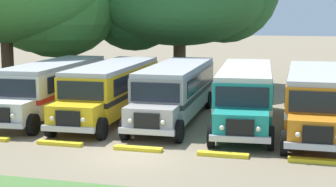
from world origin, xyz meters
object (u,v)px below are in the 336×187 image
at_px(parked_bus_slot_3, 245,93).
at_px(parked_bus_slot_4, 315,97).
at_px(parked_bus_slot_0, 54,85).
at_px(parked_bus_slot_2, 176,89).
at_px(parked_bus_slot_1, 112,88).

distance_m(parked_bus_slot_3, parked_bus_slot_4, 3.34).
height_order(parked_bus_slot_0, parked_bus_slot_2, same).
relative_size(parked_bus_slot_0, parked_bus_slot_2, 1.00).
relative_size(parked_bus_slot_0, parked_bus_slot_1, 1.00).
bearing_deg(parked_bus_slot_2, parked_bus_slot_1, -85.20).
distance_m(parked_bus_slot_0, parked_bus_slot_2, 6.78).
height_order(parked_bus_slot_1, parked_bus_slot_4, same).
xyz_separation_m(parked_bus_slot_1, parked_bus_slot_3, (7.00, 0.06, 0.00)).
height_order(parked_bus_slot_1, parked_bus_slot_2, same).
bearing_deg(parked_bus_slot_2, parked_bus_slot_3, 83.60).
xyz_separation_m(parked_bus_slot_1, parked_bus_slot_2, (3.38, 0.37, 0.00)).
xyz_separation_m(parked_bus_slot_0, parked_bus_slot_3, (10.39, 0.08, 0.00)).
bearing_deg(parked_bus_slot_1, parked_bus_slot_0, -91.23).
xyz_separation_m(parked_bus_slot_2, parked_bus_slot_3, (3.62, -0.31, 0.00)).
relative_size(parked_bus_slot_1, parked_bus_slot_3, 0.99).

